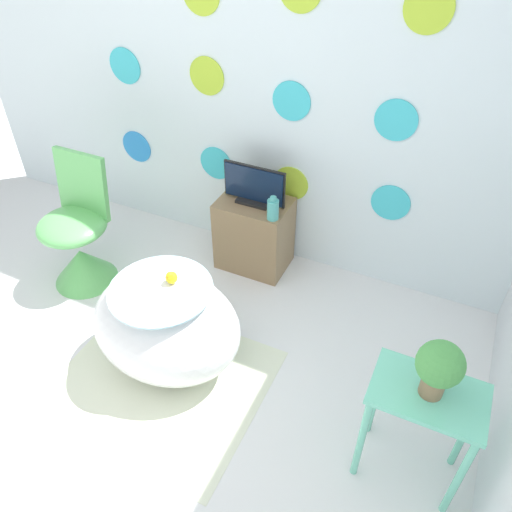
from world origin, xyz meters
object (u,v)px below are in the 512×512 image
bathtub (167,325)px  potted_plant_left (439,367)px  tv (254,187)px  vase (273,209)px  chair (79,245)px

bathtub → potted_plant_left: potted_plant_left is taller
bathtub → tv: 1.02m
vase → chair: bearing=-155.9°
chair → bathtub: bearing=-21.5°
tv → vase: bearing=-32.7°
chair → vase: size_ratio=5.54×
chair → potted_plant_left: (2.19, -0.42, 0.46)m
chair → tv: bearing=33.2°
chair → tv: (0.94, 0.61, 0.33)m
tv → vase: size_ratio=2.66×
bathtub → vase: bearing=74.7°
bathtub → tv: bearing=86.7°
bathtub → tv: size_ratio=2.00×
bathtub → chair: 0.95m
tv → vase: 0.21m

